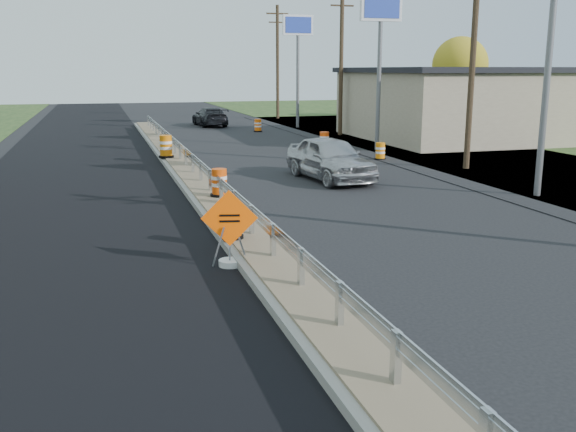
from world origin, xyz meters
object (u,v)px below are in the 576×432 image
object	(u,v)px
barrel_median_near	(232,223)
barrel_shoulder_far	(258,126)
barrel_shoulder_near	(380,152)
car_dark_far	(210,117)
car_silver	(330,158)
barrel_median_mid	(219,183)
barrel_shoulder_mid	(324,141)
caution_sign	(230,247)
barrel_median_far	(166,147)

from	to	relation	value
barrel_median_near	barrel_shoulder_far	bearing A→B (deg)	75.01
barrel_shoulder_near	car_dark_far	distance (m)	21.11
car_silver	car_dark_far	size ratio (longest dim) A/B	1.02
barrel_median_mid	barrel_shoulder_near	size ratio (longest dim) A/B	1.09
barrel_shoulder_near	barrel_shoulder_mid	distance (m)	5.00
caution_sign	barrel_shoulder_far	xyz separation A→B (m)	(7.91, 29.69, -0.02)
barrel_median_far	barrel_shoulder_mid	distance (m)	9.20
barrel_shoulder_mid	barrel_shoulder_far	bearing A→B (deg)	96.32
barrel_median_far	barrel_shoulder_near	distance (m)	9.94
caution_sign	barrel_median_mid	world-z (taller)	caution_sign
barrel_shoulder_far	car_silver	xyz separation A→B (m)	(-2.01, -19.80, 0.42)
caution_sign	barrel_median_near	distance (m)	1.52
barrel_median_near	barrel_shoulder_mid	xyz separation A→B (m)	(8.70, 17.94, -0.18)
caution_sign	barrel_shoulder_mid	bearing A→B (deg)	78.27
barrel_shoulder_near	caution_sign	bearing A→B (deg)	-124.82
car_dark_far	car_silver	bearing A→B (deg)	87.17
barrel_median_near	barrel_shoulder_near	world-z (taller)	barrel_median_near
caution_sign	car_dark_far	bearing A→B (deg)	94.30
barrel_median_far	barrel_shoulder_near	xyz separation A→B (m)	(9.75, -1.91, -0.33)
caution_sign	barrel_shoulder_mid	distance (m)	21.41
car_dark_far	barrel_median_near	bearing A→B (deg)	77.60
barrel_median_mid	barrel_shoulder_mid	bearing A→B (deg)	57.70
barrel_median_far	barrel_shoulder_mid	xyz separation A→B (m)	(8.70, 2.98, -0.29)
car_dark_far	barrel_shoulder_mid	bearing A→B (deg)	98.93
barrel_shoulder_near	barrel_shoulder_far	xyz separation A→B (m)	(-2.19, 15.17, 0.02)
barrel_median_mid	caution_sign	bearing A→B (deg)	-98.58
car_dark_far	barrel_median_far	bearing A→B (deg)	70.85
barrel_shoulder_near	barrel_median_far	bearing A→B (deg)	168.94
barrel_median_far	barrel_shoulder_far	size ratio (longest dim) A/B	1.18
barrel_median_far	barrel_shoulder_far	xyz separation A→B (m)	(7.56, 13.27, -0.31)
barrel_shoulder_far	barrel_shoulder_mid	bearing A→B (deg)	-83.68
caution_sign	barrel_median_mid	size ratio (longest dim) A/B	1.92
barrel_shoulder_near	barrel_shoulder_far	bearing A→B (deg)	98.21
caution_sign	barrel_shoulder_far	bearing A→B (deg)	88.36
barrel_median_far	barrel_median_mid	bearing A→B (deg)	-86.14
caution_sign	barrel_shoulder_mid	size ratio (longest dim) A/B	1.88
barrel_shoulder_far	car_dark_far	bearing A→B (deg)	113.47
barrel_median_near	barrel_shoulder_near	distance (m)	16.29
barrel_median_mid	car_silver	bearing A→B (deg)	33.30
caution_sign	barrel_median_near	xyz separation A→B (m)	(0.35, 1.46, 0.18)
caution_sign	car_silver	bearing A→B (deg)	72.47
barrel_shoulder_near	car_dark_far	world-z (taller)	car_dark_far
barrel_median_near	barrel_median_mid	bearing A→B (deg)	82.81
barrel_median_mid	barrel_shoulder_near	xyz separation A→B (m)	(9.09, 7.84, -0.26)
barrel_median_near	barrel_shoulder_far	xyz separation A→B (m)	(7.56, 28.23, -0.20)
barrel_shoulder_near	barrel_shoulder_far	distance (m)	15.33
barrel_shoulder_far	barrel_median_far	bearing A→B (deg)	-119.68
barrel_shoulder_mid	car_silver	xyz separation A→B (m)	(-3.15, -9.51, 0.40)
barrel_median_far	barrel_shoulder_mid	bearing A→B (deg)	18.90
barrel_median_far	barrel_shoulder_far	bearing A→B (deg)	60.32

